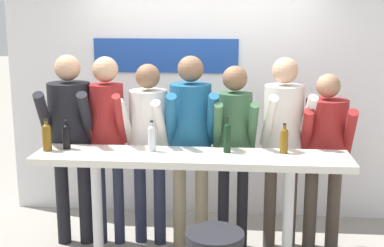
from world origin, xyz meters
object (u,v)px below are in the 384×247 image
at_px(person_center, 191,131).
at_px(wine_bottle_3, 152,137).
at_px(wine_bottle_2, 47,136).
at_px(person_far_right, 325,144).
at_px(person_far_left, 70,130).
at_px(person_left, 107,128).
at_px(person_right, 283,132).
at_px(wine_bottle_4, 284,139).
at_px(wine_bottle_0, 227,136).
at_px(tasting_table, 191,174).
at_px(wine_bottle_1, 66,135).
at_px(person_center_left, 148,134).
at_px(person_center_right, 234,137).

distance_m(person_center, wine_bottle_3, 0.52).
xyz_separation_m(person_center, wine_bottle_3, (-0.30, -0.43, 0.04)).
bearing_deg(wine_bottle_2, person_far_right, 12.35).
xyz_separation_m(person_far_left, wine_bottle_2, (-0.06, -0.45, 0.05)).
bearing_deg(person_left, wine_bottle_3, -42.69).
xyz_separation_m(person_center, person_far_right, (1.25, 0.04, -0.10)).
bearing_deg(person_right, wine_bottle_4, -102.59).
bearing_deg(wine_bottle_0, person_left, 161.13).
relative_size(tasting_table, wine_bottle_0, 8.51).
xyz_separation_m(person_left, person_far_right, (2.03, 0.07, -0.12)).
relative_size(tasting_table, person_far_right, 1.58).
distance_m(person_far_left, person_left, 0.35).
bearing_deg(person_center, wine_bottle_1, -166.35).
relative_size(person_left, wine_bottle_3, 6.79).
distance_m(wine_bottle_2, wine_bottle_3, 0.90).
bearing_deg(person_far_right, wine_bottle_1, -165.80).
xyz_separation_m(person_far_left, person_left, (0.35, 0.02, 0.02)).
bearing_deg(person_center_left, wine_bottle_0, -21.87).
relative_size(person_left, person_center_right, 1.04).
relative_size(person_center_right, wine_bottle_0, 5.60).
distance_m(person_far_left, wine_bottle_1, 0.38).
distance_m(person_center_right, wine_bottle_3, 0.81).
xyz_separation_m(person_center_left, wine_bottle_3, (0.11, -0.45, 0.09)).
distance_m(person_far_left, wine_bottle_2, 0.45).
xyz_separation_m(tasting_table, person_far_left, (-1.19, 0.46, 0.25)).
distance_m(person_far_left, person_center, 1.14).
height_order(wine_bottle_0, wine_bottle_4, wine_bottle_0).
height_order(wine_bottle_2, wine_bottle_4, wine_bottle_2).
distance_m(person_left, wine_bottle_3, 0.64).
bearing_deg(wine_bottle_2, person_right, 14.61).
bearing_deg(person_center_right, person_far_right, 0.61).
distance_m(tasting_table, person_center_left, 0.72).
height_order(tasting_table, wine_bottle_2, wine_bottle_2).
distance_m(person_center, person_right, 0.86).
bearing_deg(person_far_left, wine_bottle_0, -19.09).
bearing_deg(person_far_left, wine_bottle_3, -29.71).
bearing_deg(person_right, person_left, 173.46).
relative_size(person_center_left, person_center, 0.96).
height_order(person_left, wine_bottle_3, person_left).
xyz_separation_m(person_far_left, wine_bottle_1, (0.08, -0.37, 0.04)).
bearing_deg(wine_bottle_2, person_far_left, 81.98).
bearing_deg(person_far_right, person_center_left, -176.31).
distance_m(person_center_left, wine_bottle_0, 0.87).
height_order(person_right, wine_bottle_2, person_right).
height_order(tasting_table, wine_bottle_1, wine_bottle_1).
height_order(person_far_left, person_far_right, person_far_left).
relative_size(person_center_left, person_center_right, 1.00).
height_order(person_far_left, person_center_right, person_far_left).
bearing_deg(person_right, person_center_left, 172.18).
relative_size(tasting_table, person_center_left, 1.51).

